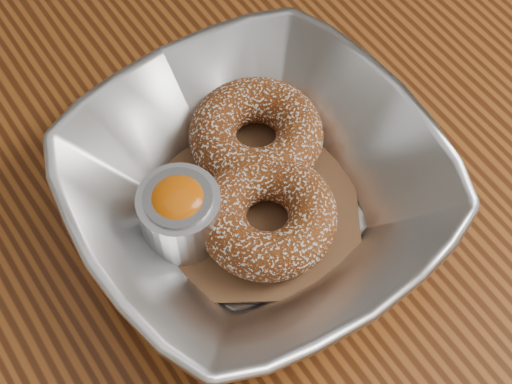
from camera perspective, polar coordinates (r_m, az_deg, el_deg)
ground_plane at (r=1.30m, az=2.49°, el=-13.58°), size 4.00×4.00×0.00m
table at (r=0.71m, az=4.48°, el=2.01°), size 1.20×0.80×0.75m
serving_bowl at (r=0.54m, az=0.00°, el=0.05°), size 0.25×0.25×0.06m
parchment at (r=0.56m, az=0.00°, el=-1.10°), size 0.20×0.20×0.00m
donut_back at (r=0.57m, az=0.01°, el=4.17°), size 0.12×0.12×0.03m
donut_front at (r=0.53m, az=0.82°, el=-1.75°), size 0.10×0.10×0.03m
ramekin at (r=0.53m, az=-5.54°, el=-1.49°), size 0.06×0.06×0.05m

